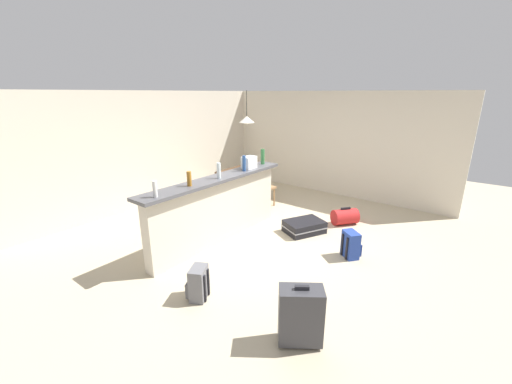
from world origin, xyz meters
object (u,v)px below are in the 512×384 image
Objects in this scene: duffel_bag_red at (345,217)px; suitcase_upright_charcoal at (301,315)px; dining_table at (244,174)px; grocery_bag at (249,163)px; bottle_clear at (219,171)px; pendant_lamp at (247,119)px; bottle_blue at (244,163)px; bottle_green at (263,157)px; backpack_grey at (198,283)px; bottle_white at (155,189)px; dining_chair_near_partition at (262,183)px; suitcase_flat_black at (304,226)px; bottle_amber at (189,179)px; backpack_blue at (351,245)px.

suitcase_upright_charcoal is (-3.21, -0.87, 0.18)m from duffel_bag_red.
grocery_bag is at bearing -136.11° from dining_table.
dining_table is (1.94, 1.11, -0.61)m from bottle_clear.
dining_table is 1.52× the size of pendant_lamp.
bottle_blue is 0.93× the size of bottle_green.
pendant_lamp is 4.13m from backpack_grey.
bottle_white reaches higher than grocery_bag.
grocery_bag is 1.44m from dining_chair_near_partition.
suitcase_flat_black is at bearing -93.69° from bottle_green.
bottle_clear is 0.85m from grocery_bag.
pendant_lamp is at bearing 29.96° from backpack_grey.
bottle_green is 0.44× the size of suitcase_upright_charcoal.
bottle_clear is 1.29m from bottle_green.
bottle_amber reaches higher than suitcase_flat_black.
suitcase_upright_charcoal is (-3.14, -3.26, -1.56)m from pendant_lamp.
suitcase_upright_charcoal is at bearing -104.57° from bottle_amber.
bottle_blue is 1.82m from dining_table.
backpack_blue is (0.23, -1.95, -1.07)m from bottle_blue.
pendant_lamp is (0.03, -0.08, 1.25)m from dining_table.
dining_chair_near_partition is 1.65× the size of duffel_bag_red.
bottle_clear is (1.21, 0.01, 0.02)m from bottle_white.
dining_table is 1.18× the size of dining_chair_near_partition.
backpack_blue is at bearing -66.19° from bottle_clear.
dining_table is (1.09, 1.05, -0.59)m from grocery_bag.
backpack_blue is (1.44, -1.99, -1.04)m from bottle_amber.
suitcase_upright_charcoal is at bearing -136.83° from bottle_green.
bottle_blue is (1.21, -0.04, 0.03)m from bottle_amber.
duffel_bag_red is at bearing -27.94° from suitcase_flat_black.
backpack_blue is at bearing -43.16° from bottle_white.
bottle_amber is at bearing -157.01° from dining_table.
grocery_bag is at bearing 23.08° from backpack_grey.
dining_chair_near_partition is at bearing 12.28° from bottle_amber.
backpack_blue is at bearing -83.34° from bottle_blue.
bottle_white is 1.84m from bottle_blue.
bottle_amber is at bearing -178.74° from bottle_green.
grocery_bag is (0.84, 0.06, -0.02)m from bottle_clear.
bottle_green is 1.14m from dining_chair_near_partition.
bottle_clear is 0.61× the size of backpack_grey.
grocery_bag is 2.55m from backpack_grey.
backpack_grey is (-3.34, 0.51, 0.05)m from duffel_bag_red.
bottle_amber is 0.39× the size of duffel_bag_red.
bottle_amber is 1.87m from bottle_green.
pendant_lamp reaches higher than backpack_blue.
bottle_clear reaches higher than backpack_blue.
backpack_grey is (-2.14, -0.91, -1.04)m from grocery_bag.
dining_table is at bearing 19.59° from bottle_white.
bottle_white is at bearing -178.12° from grocery_bag.
suitcase_upright_charcoal is (0.04, -2.22, -0.91)m from bottle_white.
bottle_clear is 0.87× the size of bottle_green.
dining_chair_near_partition is 2.79m from backpack_blue.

